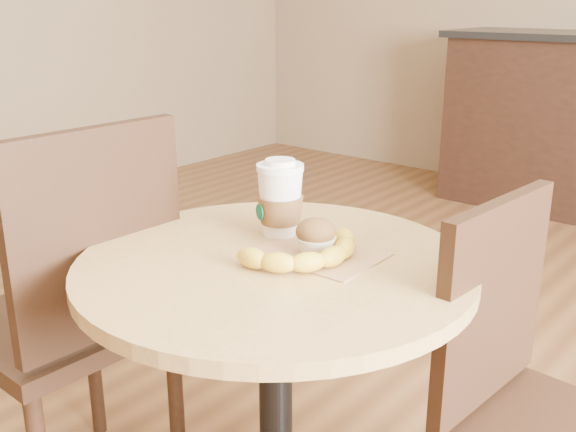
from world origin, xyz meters
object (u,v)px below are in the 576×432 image
at_px(cafe_table, 275,347).
at_px(chair_left, 75,312).
at_px(coffee_cup, 280,202).
at_px(banana, 308,250).
at_px(chair_right, 538,414).
at_px(muffin, 316,237).

relative_size(cafe_table, chair_left, 0.79).
xyz_separation_m(coffee_cup, banana, (0.14, -0.08, -0.05)).
distance_m(chair_left, chair_right, 1.02).
relative_size(cafe_table, banana, 2.88).
xyz_separation_m(chair_right, coffee_cup, (-0.55, -0.10, 0.34)).
bearing_deg(cafe_table, chair_right, 25.48).
height_order(chair_left, banana, chair_left).
height_order(chair_right, muffin, chair_right).
relative_size(chair_right, banana, 3.28).
bearing_deg(chair_left, coffee_cup, 125.48).
relative_size(cafe_table, coffee_cup, 4.69).
bearing_deg(cafe_table, chair_left, -162.58).
relative_size(muffin, banana, 0.30).
height_order(chair_right, coffee_cup, coffee_cup).
bearing_deg(banana, coffee_cup, 174.78).
distance_m(chair_right, muffin, 0.54).
bearing_deg(coffee_cup, banana, -7.04).
height_order(cafe_table, chair_right, chair_right).
xyz_separation_m(chair_left, coffee_cup, (0.40, 0.27, 0.28)).
bearing_deg(chair_right, cafe_table, 119.74).
bearing_deg(cafe_table, banana, 35.67).
height_order(chair_left, coffee_cup, chair_left).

